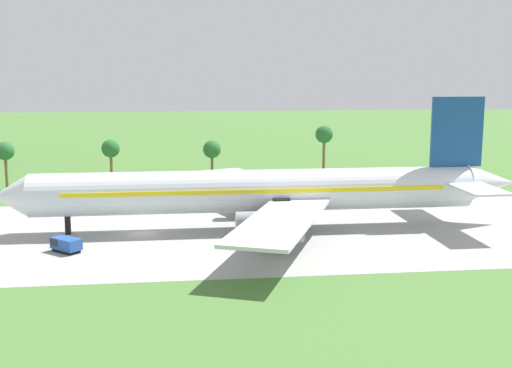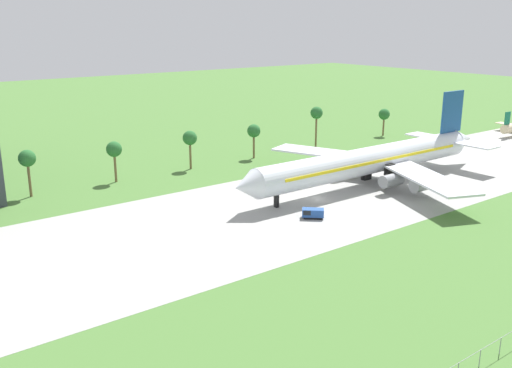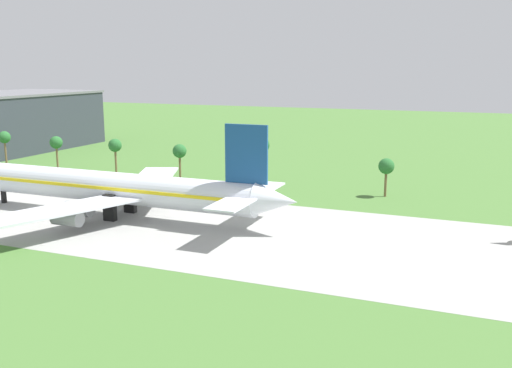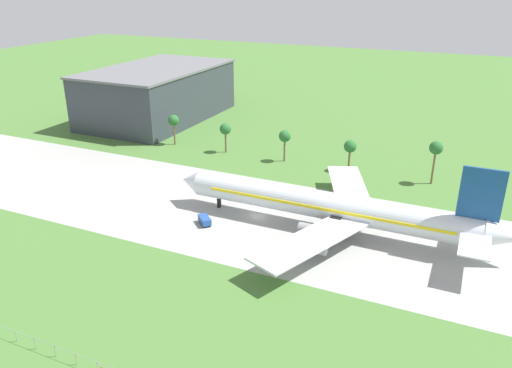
# 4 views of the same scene
# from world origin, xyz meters

# --- Properties ---
(ground_plane) EXTENTS (600.00, 600.00, 0.00)m
(ground_plane) POSITION_xyz_m (0.00, 0.00, 0.00)
(ground_plane) COLOR #477233
(taxiway_strip) EXTENTS (320.00, 44.00, 0.02)m
(taxiway_strip) POSITION_xyz_m (0.00, 0.00, 0.01)
(taxiway_strip) COLOR #9E9E99
(taxiway_strip) RESTS_ON ground_plane
(jet_airliner) EXTENTS (76.66, 57.93, 19.21)m
(jet_airliner) POSITION_xyz_m (18.08, 0.88, 5.67)
(jet_airliner) COLOR silver
(jet_airliner) RESTS_ON ground_plane
(baggage_tug) EXTENTS (4.35, 4.21, 1.85)m
(baggage_tug) POSITION_xyz_m (-9.40, -8.35, 1.02)
(baggage_tug) COLOR black
(baggage_tug) RESTS_ON ground_plane
(palm_tree_row) EXTENTS (116.10, 3.60, 12.08)m
(palm_tree_row) POSITION_xyz_m (4.67, 38.15, 7.94)
(palm_tree_row) COLOR brown
(palm_tree_row) RESTS_ON ground_plane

